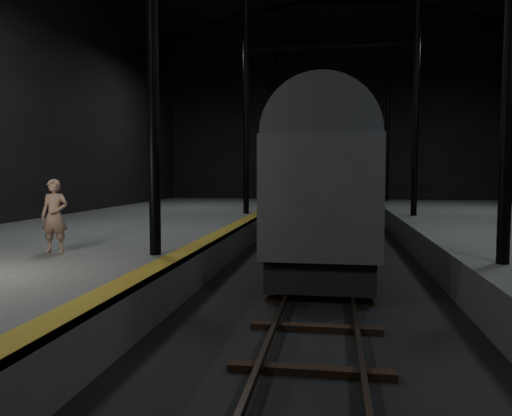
# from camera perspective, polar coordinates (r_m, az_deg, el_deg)

# --- Properties ---
(ground) EXTENTS (44.00, 44.00, 0.00)m
(ground) POSITION_cam_1_polar(r_m,az_deg,el_deg) (15.28, 7.71, -6.94)
(ground) COLOR black
(ground) RESTS_ON ground
(platform_left) EXTENTS (9.00, 43.80, 1.00)m
(platform_left) POSITION_cam_1_polar(r_m,az_deg,el_deg) (17.08, -18.38, -4.25)
(platform_left) COLOR #4E4E4C
(platform_left) RESTS_ON ground
(tactile_strip) EXTENTS (0.50, 43.80, 0.01)m
(tactile_strip) POSITION_cam_1_polar(r_m,az_deg,el_deg) (15.54, -4.34, -2.98)
(tactile_strip) COLOR olive
(tactile_strip) RESTS_ON platform_left
(track) EXTENTS (2.40, 43.00, 0.24)m
(track) POSITION_cam_1_polar(r_m,az_deg,el_deg) (15.27, 7.72, -6.69)
(track) COLOR #3F3328
(track) RESTS_ON ground
(train) EXTENTS (2.77, 18.48, 4.94)m
(train) POSITION_cam_1_polar(r_m,az_deg,el_deg) (19.80, 8.10, 3.57)
(train) COLOR #989B9F
(train) RESTS_ON ground
(woman) EXTENTS (0.68, 0.49, 1.76)m
(woman) POSITION_cam_1_polar(r_m,az_deg,el_deg) (12.79, -22.02, -0.84)
(woman) COLOR tan
(woman) RESTS_ON platform_left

